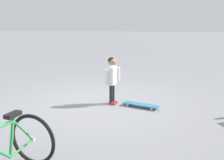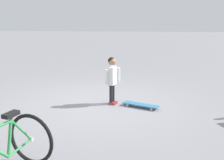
{
  "view_description": "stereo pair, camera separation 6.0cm",
  "coord_description": "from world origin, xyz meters",
  "views": [
    {
      "loc": [
        -0.85,
        6.22,
        2.02
      ],
      "look_at": [
        -0.38,
        -0.03,
        0.55
      ],
      "focal_mm": 46.65,
      "sensor_mm": 36.0,
      "label": 1
    },
    {
      "loc": [
        -0.91,
        6.21,
        2.02
      ],
      "look_at": [
        -0.38,
        -0.03,
        0.55
      ],
      "focal_mm": 46.65,
      "sensor_mm": 36.0,
      "label": 2
    }
  ],
  "objects": [
    {
      "name": "child_person",
      "position": [
        -0.39,
        -0.03,
        0.66
      ],
      "size": [
        0.31,
        0.31,
        1.06
      ],
      "color": "black",
      "rests_on": "ground"
    },
    {
      "name": "ground_plane",
      "position": [
        0.0,
        0.0,
        0.0
      ],
      "size": [
        50.0,
        50.0,
        0.0
      ],
      "primitive_type": "plane",
      "color": "gray"
    },
    {
      "name": "bicycle_far",
      "position": [
        0.64,
        3.18,
        0.38
      ],
      "size": [
        1.01,
        1.24,
        0.85
      ],
      "color": "black",
      "rests_on": "ground"
    },
    {
      "name": "skateboard",
      "position": [
        -1.03,
        0.18,
        0.06
      ],
      "size": [
        0.81,
        0.5,
        0.07
      ],
      "color": "teal",
      "rests_on": "ground"
    }
  ]
}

